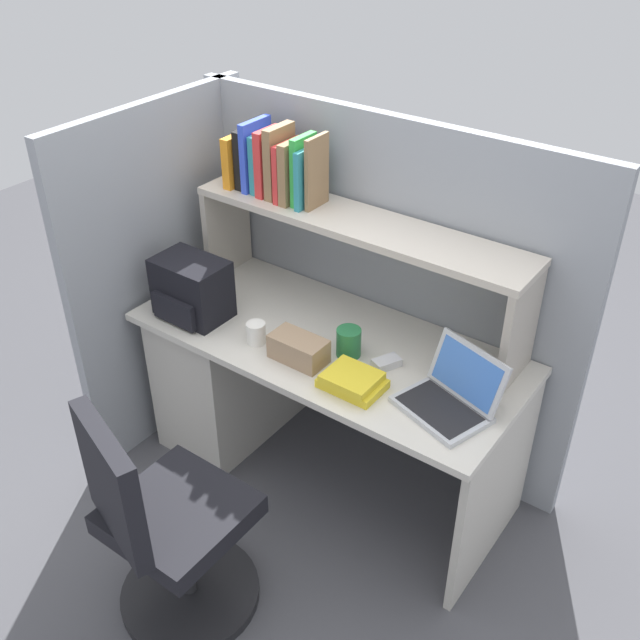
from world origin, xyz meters
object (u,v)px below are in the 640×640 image
Objects in this scene: computer_mouse at (387,363)px; snack_canister at (349,342)px; paper_cup at (256,333)px; tissue_box at (299,349)px; laptop at (451,396)px; office_chair at (166,532)px; backpack at (191,289)px.

snack_canister is at bearing -146.95° from computer_mouse.
paper_cup is 0.21m from tissue_box.
snack_canister is at bearing 23.03° from paper_cup.
snack_canister is (-0.47, 0.05, 0.01)m from laptop.
laptop is at bearing 8.61° from tissue_box.
office_chair is at bearing -92.82° from tissue_box.
computer_mouse is 0.90× the size of snack_canister.
tissue_box is (0.21, 0.01, 0.01)m from paper_cup.
tissue_box is 0.81m from office_chair.
office_chair is at bearing -86.05° from computer_mouse.
office_chair is (0.51, -0.71, -0.46)m from backpack.
office_chair reaches higher than snack_canister.
tissue_box is 0.19m from snack_canister.
laptop is 1.70× the size of tissue_box.
laptop is 3.26× the size of snack_canister.
backpack is (-1.15, -0.09, 0.07)m from laptop.
computer_mouse is (-0.31, 0.08, -0.03)m from laptop.
laptop reaches higher than paper_cup.
paper_cup is at bearing -156.97° from snack_canister.
tissue_box is at bearing -171.79° from laptop.
computer_mouse is (0.85, 0.17, -0.11)m from backpack.
laptop is 0.40× the size of office_chair.
computer_mouse is 0.11× the size of office_chair.
laptop reaches higher than computer_mouse.
backpack is at bearing -35.35° from office_chair.
tissue_box reaches higher than paper_cup.
tissue_box is 0.24× the size of office_chair.
office_chair is at bearing -128.66° from laptop.
backpack reaches higher than laptop.
snack_canister is (0.14, 0.14, 0.01)m from tissue_box.
paper_cup is at bearing -173.42° from laptop.
office_chair is (-0.64, -0.80, -0.39)m from laptop.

